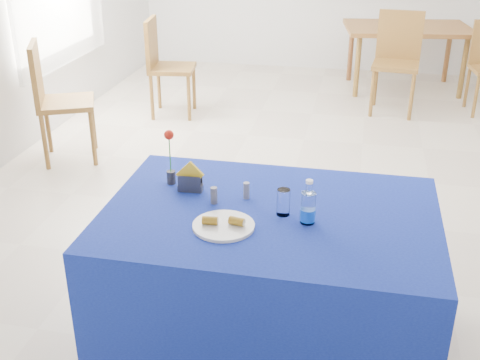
% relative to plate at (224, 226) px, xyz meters
% --- Properties ---
extents(floor, '(7.00, 7.00, 0.00)m').
position_rel_plate_xyz_m(floor, '(0.06, 2.34, -0.77)').
color(floor, beige).
rests_on(floor, ground).
extents(plate, '(0.29, 0.29, 0.01)m').
position_rel_plate_xyz_m(plate, '(0.00, 0.00, 0.00)').
color(plate, silver).
rests_on(plate, blue_table).
extents(drinking_glass, '(0.06, 0.06, 0.13)m').
position_rel_plate_xyz_m(drinking_glass, '(0.25, 0.18, 0.06)').
color(drinking_glass, white).
rests_on(drinking_glass, blue_table).
extents(salt_shaker, '(0.03, 0.03, 0.08)m').
position_rel_plate_xyz_m(salt_shaker, '(0.05, 0.31, 0.04)').
color(salt_shaker, slate).
rests_on(salt_shaker, blue_table).
extents(pepper_shaker, '(0.03, 0.03, 0.08)m').
position_rel_plate_xyz_m(pepper_shaker, '(-0.10, 0.22, 0.04)').
color(pepper_shaker, '#5C5C61').
rests_on(pepper_shaker, blue_table).
extents(blue_table, '(1.60, 1.10, 0.76)m').
position_rel_plate_xyz_m(blue_table, '(0.18, 0.19, -0.39)').
color(blue_table, navy).
rests_on(blue_table, floor).
extents(water_bottle, '(0.07, 0.07, 0.21)m').
position_rel_plate_xyz_m(water_bottle, '(0.37, 0.13, 0.06)').
color(water_bottle, silver).
rests_on(water_bottle, blue_table).
extents(napkin_holder, '(0.15, 0.06, 0.16)m').
position_rel_plate_xyz_m(napkin_holder, '(-0.25, 0.33, 0.04)').
color(napkin_holder, '#3C3D42').
rests_on(napkin_holder, blue_table).
extents(rose_vase, '(0.05, 0.05, 0.30)m').
position_rel_plate_xyz_m(rose_vase, '(-0.37, 0.40, 0.14)').
color(rose_vase, '#29292F').
rests_on(rose_vase, blue_table).
extents(oak_table, '(1.55, 1.12, 0.76)m').
position_rel_plate_xyz_m(oak_table, '(1.04, 5.06, -0.09)').
color(oak_table, olive).
rests_on(oak_table, floor).
extents(chair_bg_left, '(0.51, 0.51, 1.05)m').
position_rel_plate_xyz_m(chair_bg_left, '(0.91, 4.21, -0.16)').
color(chair_bg_left, brown).
rests_on(chair_bg_left, floor).
extents(chair_win_a, '(0.61, 0.61, 1.04)m').
position_rel_plate_xyz_m(chair_win_a, '(-2.01, 2.20, -0.17)').
color(chair_win_a, brown).
rests_on(chair_win_a, floor).
extents(chair_win_b, '(0.51, 0.51, 1.01)m').
position_rel_plate_xyz_m(chair_win_b, '(-1.48, 3.57, -0.18)').
color(chair_win_b, brown).
rests_on(chair_win_b, floor).
extents(banana_pieces, '(0.20, 0.07, 0.04)m').
position_rel_plate_xyz_m(banana_pieces, '(0.00, -0.00, 0.03)').
color(banana_pieces, gold).
rests_on(banana_pieces, plate).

